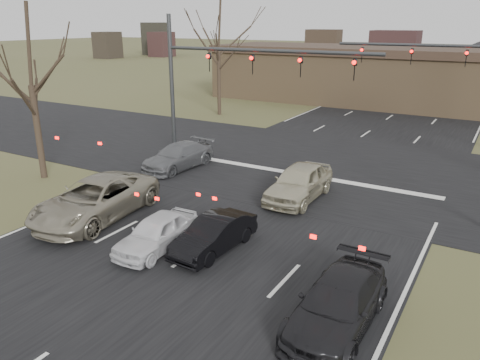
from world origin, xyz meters
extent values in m
plane|color=#4B4D29|center=(0.00, 0.00, 0.00)|extent=(360.00, 360.00, 0.00)
cube|color=black|center=(0.00, 60.00, 0.01)|extent=(14.00, 300.00, 0.02)
cube|color=black|center=(0.00, 15.00, 0.01)|extent=(200.00, 14.00, 0.02)
cube|color=olive|center=(2.00, 38.00, 2.30)|extent=(42.00, 10.00, 4.60)
cube|color=#38281E|center=(2.00, 38.00, 4.95)|extent=(42.40, 10.40, 0.70)
cylinder|color=#383A3D|center=(-8.50, 13.00, 4.00)|extent=(0.24, 0.24, 8.00)
cylinder|color=#383A3D|center=(-2.50, 13.00, 6.20)|extent=(12.00, 0.18, 0.18)
imported|color=black|center=(-5.83, 13.00, 5.50)|extent=(0.16, 0.20, 1.00)
imported|color=black|center=(-3.17, 13.00, 5.50)|extent=(0.16, 0.20, 1.00)
imported|color=black|center=(-0.50, 13.00, 5.50)|extent=(0.16, 0.20, 1.00)
imported|color=black|center=(2.17, 13.00, 5.50)|extent=(0.16, 0.20, 1.00)
cylinder|color=#383A3D|center=(3.50, 23.00, 6.20)|extent=(11.00, 0.18, 0.18)
imported|color=black|center=(5.86, 23.00, 5.50)|extent=(0.16, 0.20, 1.00)
imported|color=black|center=(2.71, 23.00, 5.50)|extent=(0.16, 0.20, 1.00)
imported|color=black|center=(-0.43, 23.00, 5.50)|extent=(0.16, 0.20, 1.00)
cylinder|color=black|center=(-11.50, 6.00, 2.34)|extent=(0.32, 0.32, 4.68)
cylinder|color=black|center=(-13.00, 25.00, 2.61)|extent=(0.32, 0.32, 5.23)
imported|color=gray|center=(-5.18, 3.60, 0.81)|extent=(3.24, 6.04, 1.61)
imported|color=silver|center=(-1.28, 2.72, 0.62)|extent=(1.54, 3.65, 1.23)
imported|color=black|center=(0.50, 3.64, 0.60)|extent=(1.50, 3.74, 1.21)
imported|color=black|center=(5.61, 1.69, 0.65)|extent=(1.86, 4.48, 1.29)
imported|color=slate|center=(-6.50, 10.75, 0.67)|extent=(2.22, 4.74, 1.34)
imported|color=#C0BA9B|center=(1.03, 9.74, 0.79)|extent=(1.90, 4.65, 1.58)
camera|label=1|loc=(8.69, -8.59, 7.58)|focal=35.00mm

